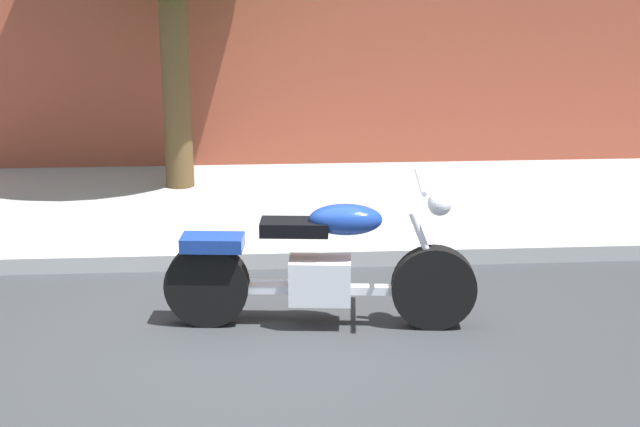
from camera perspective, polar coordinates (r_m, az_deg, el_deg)
The scene contains 3 objects.
ground_plane at distance 6.58m, azimuth -4.21°, elevation -7.80°, with size 60.00×60.00×0.00m, color #303335.
sidewalk at distance 9.53m, azimuth -4.18°, elevation 0.32°, with size 20.06×3.33×0.14m, color #A0A0A0.
motorcycle at distance 6.66m, azimuth -0.02°, elevation -3.38°, with size 2.24×0.70×1.11m.
Camera 1 is at (0.07, -6.01, 2.67)m, focal length 52.30 mm.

